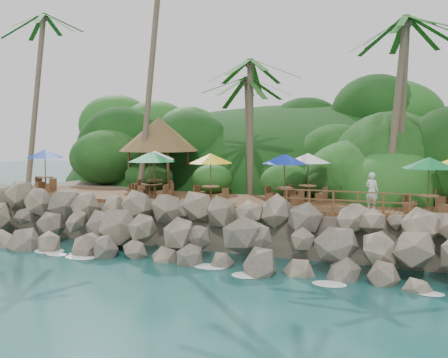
% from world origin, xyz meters
% --- Properties ---
extents(ground, '(140.00, 140.00, 0.00)m').
position_xyz_m(ground, '(0.00, 0.00, 0.00)').
color(ground, '#19514F').
rests_on(ground, ground).
extents(land_base, '(32.00, 25.20, 2.10)m').
position_xyz_m(land_base, '(0.00, 16.00, 1.05)').
color(land_base, gray).
rests_on(land_base, ground).
extents(jungle_hill, '(44.80, 28.00, 15.40)m').
position_xyz_m(jungle_hill, '(0.00, 23.50, 0.00)').
color(jungle_hill, '#143811').
rests_on(jungle_hill, ground).
extents(seawall, '(29.00, 4.00, 2.30)m').
position_xyz_m(seawall, '(0.00, 2.00, 1.15)').
color(seawall, gray).
rests_on(seawall, ground).
extents(terrace, '(26.00, 5.00, 0.20)m').
position_xyz_m(terrace, '(0.00, 6.00, 2.20)').
color(terrace, brown).
rests_on(terrace, land_base).
extents(jungle_foliage, '(44.00, 16.00, 12.00)m').
position_xyz_m(jungle_foliage, '(0.00, 15.00, 0.00)').
color(jungle_foliage, '#143811').
rests_on(jungle_foliage, ground).
extents(foam_line, '(25.20, 0.80, 0.06)m').
position_xyz_m(foam_line, '(0.00, 0.30, 0.03)').
color(foam_line, white).
rests_on(foam_line, ground).
extents(palms, '(29.84, 6.82, 15.29)m').
position_xyz_m(palms, '(-0.48, 8.71, 12.11)').
color(palms, brown).
rests_on(palms, ground).
extents(palapa, '(5.17, 5.17, 4.60)m').
position_xyz_m(palapa, '(-6.18, 9.90, 5.79)').
color(palapa, brown).
rests_on(palapa, ground).
extents(dining_clusters, '(25.82, 5.18, 2.54)m').
position_xyz_m(dining_clusters, '(0.71, 5.46, 4.41)').
color(dining_clusters, brown).
rests_on(dining_clusters, terrace).
extents(railing, '(6.10, 0.10, 1.00)m').
position_xyz_m(railing, '(6.91, 3.65, 2.91)').
color(railing, brown).
rests_on(railing, terrace).
extents(waiter, '(0.76, 0.65, 1.77)m').
position_xyz_m(waiter, '(7.90, 4.91, 3.18)').
color(waiter, silver).
rests_on(waiter, terrace).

